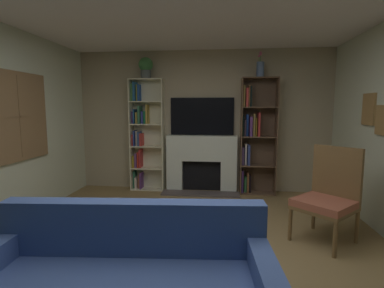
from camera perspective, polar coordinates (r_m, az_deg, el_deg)
ground_plane at (r=3.04m, az=-2.61°, el=-23.33°), size 6.86×6.86×0.00m
wall_back_accent at (r=5.50m, az=2.02°, el=4.43°), size 4.75×0.06×2.58m
fireplace at (r=5.45m, az=1.88°, el=-3.51°), size 1.39×0.51×1.03m
tv at (r=5.44m, az=1.98°, el=5.38°), size 1.16×0.06×0.68m
bookshelf_left at (r=5.59m, az=-9.25°, el=1.76°), size 0.63×0.26×2.06m
bookshelf_right at (r=5.38m, az=11.89°, el=1.42°), size 0.63×0.32×2.06m
potted_plant at (r=5.54m, az=-8.94°, el=14.54°), size 0.26×0.26×0.38m
vase_with_flowers at (r=5.38m, az=13.08°, el=14.04°), size 0.13×0.13×0.45m
armchair at (r=3.79m, az=24.96°, el=-8.92°), size 0.80×0.80×1.09m
coffee_table at (r=2.80m, az=-7.91°, el=-17.24°), size 0.97×0.42×0.46m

